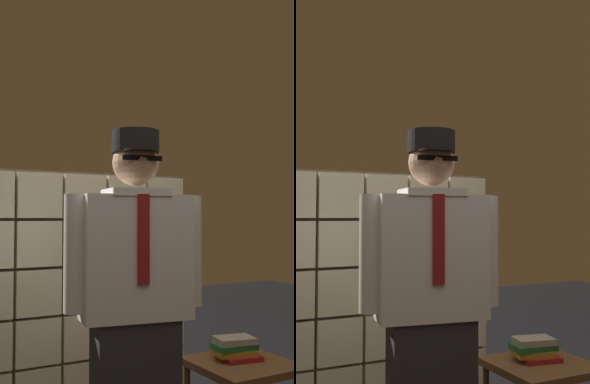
% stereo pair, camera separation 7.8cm
% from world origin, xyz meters
% --- Properties ---
extents(glass_block_wall, '(1.97, 0.10, 1.64)m').
position_xyz_m(glass_block_wall, '(0.00, 1.46, 0.80)').
color(glass_block_wall, beige).
rests_on(glass_block_wall, ground).
extents(standing_person, '(0.69, 0.33, 1.72)m').
position_xyz_m(standing_person, '(-0.04, 0.27, 0.90)').
color(standing_person, '#28282D').
rests_on(standing_person, ground).
extents(side_table, '(0.52, 0.52, 0.51)m').
position_xyz_m(side_table, '(0.67, 0.36, 0.44)').
color(side_table, brown).
rests_on(side_table, ground).
extents(book_stack, '(0.27, 0.21, 0.12)m').
position_xyz_m(book_stack, '(0.66, 0.41, 0.57)').
color(book_stack, maroon).
rests_on(book_stack, side_table).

